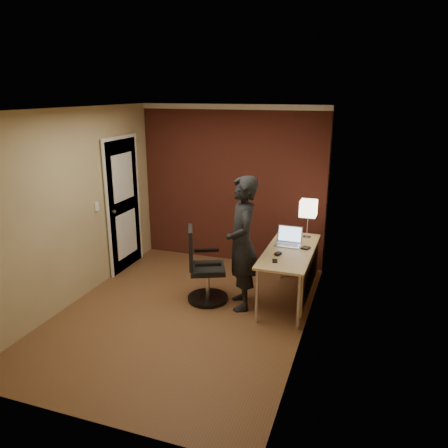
% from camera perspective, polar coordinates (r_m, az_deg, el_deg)
% --- Properties ---
extents(room, '(4.00, 4.00, 4.00)m').
position_cam_1_polar(room, '(6.64, -2.32, 5.51)').
color(room, brown).
rests_on(room, ground).
extents(desk, '(0.60, 1.50, 0.73)m').
position_cam_1_polar(desk, '(5.73, 9.27, -4.59)').
color(desk, tan).
rests_on(desk, ground).
extents(desk_lamp, '(0.22, 0.22, 0.54)m').
position_cam_1_polar(desk_lamp, '(6.07, 10.96, 1.97)').
color(desk_lamp, silver).
rests_on(desk_lamp, desk).
extents(laptop, '(0.34, 0.27, 0.23)m').
position_cam_1_polar(laptop, '(5.88, 8.46, -2.01)').
color(laptop, silver).
rests_on(laptop, desk).
extents(mouse, '(0.09, 0.11, 0.03)m').
position_cam_1_polar(mouse, '(5.49, 7.05, -3.88)').
color(mouse, black).
rests_on(mouse, desk).
extents(phone, '(0.09, 0.13, 0.01)m').
position_cam_1_polar(phone, '(5.29, 6.67, -4.82)').
color(phone, black).
rests_on(phone, desk).
extents(wallet, '(0.12, 0.13, 0.02)m').
position_cam_1_polar(wallet, '(5.75, 10.61, -3.09)').
color(wallet, black).
rests_on(wallet, desk).
extents(office_chair, '(0.59, 0.64, 0.99)m').
position_cam_1_polar(office_chair, '(5.76, -2.80, -6.01)').
color(office_chair, black).
rests_on(office_chair, ground).
extents(person, '(0.63, 0.74, 1.72)m').
position_cam_1_polar(person, '(5.47, 2.39, -2.58)').
color(person, black).
rests_on(person, ground).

